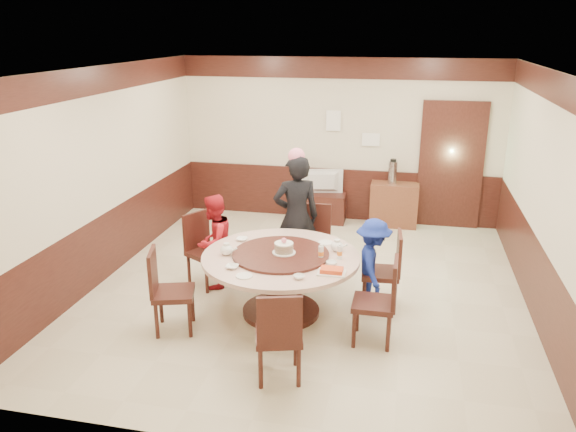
% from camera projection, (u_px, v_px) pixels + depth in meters
% --- Properties ---
extents(room, '(6.00, 6.04, 2.84)m').
position_uv_depth(room, '(309.00, 210.00, 7.04)').
color(room, beige).
rests_on(room, ground).
extents(banquet_table, '(1.84, 1.84, 0.78)m').
position_uv_depth(banquet_table, '(281.00, 272.00, 6.58)').
color(banquet_table, '#381611').
rests_on(banquet_table, ground).
extents(chair_0, '(0.48, 0.47, 0.97)m').
position_uv_depth(chair_0, '(381.00, 284.00, 6.80)').
color(chair_0, '#381611').
rests_on(chair_0, ground).
extents(chair_1, '(0.45, 0.46, 0.97)m').
position_uv_depth(chair_1, '(313.00, 254.00, 7.72)').
color(chair_1, '#381611').
rests_on(chair_1, ground).
extents(chair_2, '(0.60, 0.60, 0.97)m').
position_uv_depth(chair_2, '(207.00, 263.00, 7.42)').
color(chair_2, '#381611').
rests_on(chair_2, ground).
extents(chair_3, '(0.56, 0.55, 0.97)m').
position_uv_depth(chair_3, '(172.00, 305.00, 6.29)').
color(chair_3, '#381611').
rests_on(chair_3, ground).
extents(chair_4, '(0.54, 0.55, 0.97)m').
position_uv_depth(chair_4, '(279.00, 350.00, 5.41)').
color(chair_4, '#381611').
rests_on(chair_4, ground).
extents(chair_5, '(0.45, 0.44, 0.97)m').
position_uv_depth(chair_5, '(375.00, 316.00, 6.05)').
color(chair_5, '#381611').
rests_on(chair_5, ground).
extents(person_standing, '(0.73, 0.61, 1.71)m').
position_uv_depth(person_standing, '(296.00, 217.00, 7.49)').
color(person_standing, black).
rests_on(person_standing, ground).
extents(person_red, '(0.62, 0.71, 1.25)m').
position_uv_depth(person_red, '(214.00, 242.00, 7.27)').
color(person_red, red).
rests_on(person_red, ground).
extents(person_blue, '(0.54, 0.80, 1.14)m').
position_uv_depth(person_blue, '(373.00, 265.00, 6.69)').
color(person_blue, navy).
rests_on(person_blue, ground).
extents(birthday_cake, '(0.27, 0.27, 0.19)m').
position_uv_depth(birthday_cake, '(284.00, 248.00, 6.48)').
color(birthday_cake, white).
rests_on(birthday_cake, banquet_table).
extents(teapot_left, '(0.17, 0.15, 0.13)m').
position_uv_depth(teapot_left, '(227.00, 250.00, 6.51)').
color(teapot_left, white).
rests_on(teapot_left, banquet_table).
extents(teapot_right, '(0.17, 0.15, 0.13)m').
position_uv_depth(teapot_right, '(337.00, 246.00, 6.61)').
color(teapot_right, white).
rests_on(teapot_right, banquet_table).
extents(bowl_0, '(0.14, 0.14, 0.03)m').
position_uv_depth(bowl_0, '(242.00, 239.00, 6.96)').
color(bowl_0, white).
rests_on(bowl_0, banquet_table).
extents(bowl_1, '(0.12, 0.12, 0.04)m').
position_uv_depth(bowl_1, '(299.00, 277.00, 5.90)').
color(bowl_1, white).
rests_on(bowl_1, banquet_table).
extents(bowl_2, '(0.14, 0.14, 0.03)m').
position_uv_depth(bowl_2, '(232.00, 267.00, 6.15)').
color(bowl_2, white).
rests_on(bowl_2, banquet_table).
extents(bowl_3, '(0.12, 0.12, 0.04)m').
position_uv_depth(bowl_3, '(331.00, 263.00, 6.24)').
color(bowl_3, white).
rests_on(bowl_3, banquet_table).
extents(saucer_near, '(0.18, 0.18, 0.01)m').
position_uv_depth(saucer_near, '(244.00, 276.00, 5.96)').
color(saucer_near, white).
rests_on(saucer_near, banquet_table).
extents(saucer_far, '(0.18, 0.18, 0.01)m').
position_uv_depth(saucer_far, '(326.00, 242.00, 6.88)').
color(saucer_far, white).
rests_on(saucer_far, banquet_table).
extents(shrimp_platter, '(0.30, 0.20, 0.06)m').
position_uv_depth(shrimp_platter, '(332.00, 271.00, 6.02)').
color(shrimp_platter, white).
rests_on(shrimp_platter, banquet_table).
extents(bottle_0, '(0.06, 0.06, 0.16)m').
position_uv_depth(bottle_0, '(321.00, 253.00, 6.37)').
color(bottle_0, white).
rests_on(bottle_0, banquet_table).
extents(bottle_1, '(0.06, 0.06, 0.16)m').
position_uv_depth(bottle_1, '(340.00, 252.00, 6.39)').
color(bottle_1, white).
rests_on(bottle_1, banquet_table).
extents(tv_stand, '(0.85, 0.45, 0.50)m').
position_uv_depth(tv_stand, '(321.00, 207.00, 9.89)').
color(tv_stand, '#381611').
rests_on(tv_stand, ground).
extents(television, '(0.74, 0.24, 0.43)m').
position_uv_depth(television, '(322.00, 182.00, 9.75)').
color(television, gray).
rests_on(television, tv_stand).
extents(side_cabinet, '(0.80, 0.40, 0.75)m').
position_uv_depth(side_cabinet, '(394.00, 205.00, 9.63)').
color(side_cabinet, brown).
rests_on(side_cabinet, ground).
extents(thermos, '(0.15, 0.15, 0.38)m').
position_uv_depth(thermos, '(393.00, 172.00, 9.46)').
color(thermos, silver).
rests_on(thermos, side_cabinet).
extents(notice_left, '(0.25, 0.00, 0.35)m').
position_uv_depth(notice_left, '(333.00, 121.00, 9.58)').
color(notice_left, white).
rests_on(notice_left, room).
extents(notice_right, '(0.30, 0.00, 0.22)m').
position_uv_depth(notice_right, '(371.00, 140.00, 9.54)').
color(notice_right, white).
rests_on(notice_right, room).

